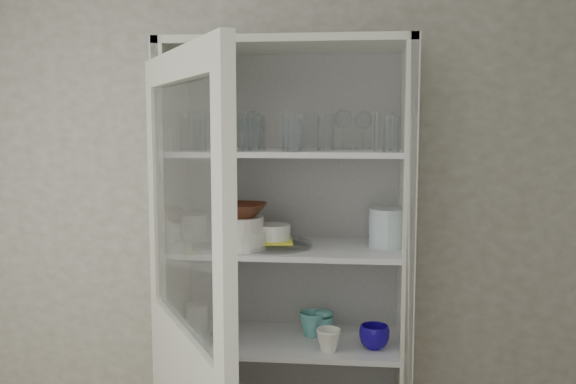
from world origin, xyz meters
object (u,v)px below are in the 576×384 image
Objects in this scene: goblet_1 at (253,128)px; plate_stack_front at (240,240)px; cream_bowl at (239,224)px; grey_bowl_stack at (387,228)px; goblet_3 at (363,128)px; mug_white at (329,340)px; white_ramekin at (273,232)px; white_canister at (197,317)px; plate_stack_back at (200,225)px; yellow_trivet at (273,241)px; teal_jar at (324,324)px; glass_platter at (273,244)px; mug_blue at (374,337)px; goblet_2 at (343,128)px; mug_teal at (312,324)px; measuring_cups at (221,337)px; goblet_0 at (247,131)px; terracotta_bowl at (239,210)px; pantry_cabinet at (289,315)px.

goblet_1 is 0.81× the size of plate_stack_front.
cream_bowl is at bearing -96.56° from goblet_1.
goblet_3 is at bearing 141.87° from grey_bowl_stack.
mug_white is at bearing -37.60° from goblet_1.
goblet_3 is 0.58m from white_ramekin.
white_canister is at bearing -176.95° from goblet_3.
plate_stack_back is 2.06× the size of mug_white.
yellow_trivet reaches higher than mug_white.
goblet_1 is 0.90m from teal_jar.
glass_platter is 0.56m from mug_blue.
goblet_2 is 1.26× the size of white_ramekin.
teal_jar is (0.05, 0.01, -0.00)m from mug_teal.
white_canister is (-0.22, 0.13, -0.44)m from cream_bowl.
plate_stack_front is 2.31× the size of measuring_cups.
goblet_0 is 0.85m from white_canister.
grey_bowl_stack is at bearing 8.51° from terracotta_bowl.
yellow_trivet reaches higher than white_canister.
grey_bowl_stack is (0.19, -0.07, -0.41)m from goblet_2.
goblet_1 is 0.50m from plate_stack_front.
plate_stack_back is 1.75× the size of white_canister.
goblet_3 is at bearing 18.78° from plate_stack_front.
glass_platter is at bearing -12.80° from white_canister.
measuring_cups is (-0.58, -0.17, -0.87)m from goblet_3.
grey_bowl_stack is at bearing 42.86° from mug_blue.
cream_bowl is 1.76× the size of mug_teal.
pantry_cabinet reaches higher than goblet_0.
terracotta_bowl is at bearing 158.21° from mug_blue.
goblet_0 is 0.95× the size of grey_bowl_stack.
white_canister is at bearing 167.20° from yellow_trivet.
measuring_cups is at bearing -166.47° from yellow_trivet.
goblet_1 is 0.51m from glass_platter.
pantry_cabinet is 13.12× the size of grey_bowl_stack.
terracotta_bowl reaches higher than teal_jar.
glass_platter is (0.11, -0.15, -0.48)m from goblet_1.
grey_bowl_stack is 0.83m from measuring_cups.
goblet_3 is 0.86m from mug_blue.
mug_teal is at bearing -159.88° from goblet_2.
terracotta_bowl is 0.75m from mug_blue.
goblet_0 reaches higher than grey_bowl_stack.
plate_stack_back is 0.70m from teal_jar.
white_canister is at bearing -177.40° from goblet_2.
cream_bowl is at bearing -161.22° from goblet_3.
cream_bowl is at bearing 158.21° from mug_blue.
goblet_1 is 1.12× the size of grey_bowl_stack.
grey_bowl_stack is 1.36× the size of white_canister.
plate_stack_back is 0.31m from cream_bowl.
grey_bowl_stack reaches higher than mug_teal.
cream_bowl is at bearing -176.90° from mug_teal.
goblet_1 reaches higher than grey_bowl_stack.
grey_bowl_stack is 0.50m from teal_jar.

